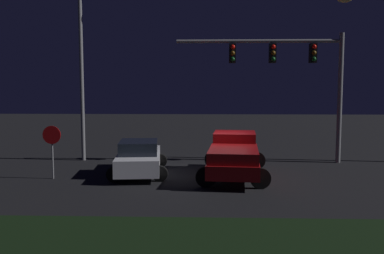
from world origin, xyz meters
TOP-DOWN VIEW (x-y plane):
  - ground_plane at (0.00, 0.00)m, footprint 80.00×80.00m
  - pickup_truck at (0.62, -0.44)m, footprint 3.18×5.55m
  - car_sedan at (-3.52, -0.21)m, footprint 2.78×4.56m
  - traffic_signal_gantry at (3.67, 2.98)m, footprint 8.32×0.56m
  - street_lamp_left at (-6.60, 3.24)m, footprint 2.25×0.44m
  - street_lamp_right at (8.18, 3.34)m, footprint 2.92×0.44m
  - stop_sign at (-6.99, -1.21)m, footprint 0.76×0.08m

SIDE VIEW (x-z plane):
  - ground_plane at x=0.00m, z-range 0.00..0.00m
  - car_sedan at x=-3.52m, z-range -0.02..1.49m
  - pickup_truck at x=0.62m, z-range 0.10..1.90m
  - stop_sign at x=-6.99m, z-range 0.45..2.68m
  - traffic_signal_gantry at x=3.67m, z-range 1.65..8.15m
  - street_lamp_right at x=8.18m, z-range 1.10..9.51m
  - street_lamp_left at x=-6.60m, z-range 1.05..9.77m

